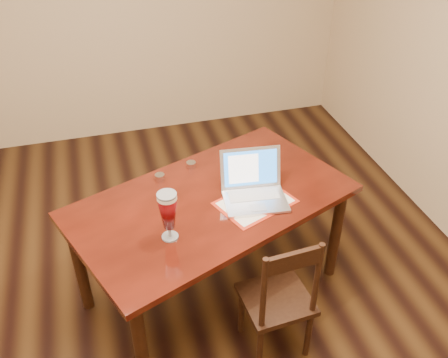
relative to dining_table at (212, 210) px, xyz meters
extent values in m
plane|color=black|center=(-0.40, -0.21, -0.68)|extent=(5.00, 5.00, 0.00)
cube|color=#52150B|center=(0.00, 0.01, 0.06)|extent=(1.85, 1.45, 0.04)
cylinder|color=black|center=(-0.54, -0.61, -0.32)|extent=(0.07, 0.07, 0.72)
cylinder|color=black|center=(0.82, -0.07, -0.32)|extent=(0.07, 0.07, 0.72)
cylinder|color=black|center=(-0.82, 0.09, -0.32)|extent=(0.07, 0.07, 0.72)
cylinder|color=black|center=(0.54, 0.63, -0.32)|extent=(0.07, 0.07, 0.72)
cube|color=#B52710|center=(0.24, -0.09, 0.08)|extent=(0.51, 0.44, 0.00)
cube|color=white|center=(0.24, -0.09, 0.08)|extent=(0.46, 0.39, 0.00)
cube|color=silver|center=(0.24, -0.10, 0.09)|extent=(0.39, 0.29, 0.02)
cube|color=#B0AFB4|center=(0.24, -0.05, 0.10)|extent=(0.31, 0.14, 0.00)
cube|color=silver|center=(0.23, -0.17, 0.10)|extent=(0.10, 0.07, 0.00)
cube|color=silver|center=(0.25, 0.06, 0.22)|extent=(0.37, 0.11, 0.24)
cube|color=blue|center=(0.25, 0.05, 0.22)|extent=(0.32, 0.09, 0.20)
cube|color=white|center=(0.21, 0.06, 0.22)|extent=(0.18, 0.07, 0.17)
cylinder|color=silver|center=(-0.30, -0.26, 0.09)|extent=(0.09, 0.09, 0.01)
cylinder|color=silver|center=(-0.30, -0.26, 0.12)|extent=(0.02, 0.02, 0.06)
cylinder|color=white|center=(-0.30, -0.26, 0.35)|extent=(0.10, 0.10, 0.02)
cylinder|color=silver|center=(-0.30, -0.26, 0.37)|extent=(0.10, 0.10, 0.01)
cylinder|color=silver|center=(-0.26, 0.28, 0.10)|extent=(0.06, 0.06, 0.04)
cylinder|color=silver|center=(-0.04, 0.36, 0.10)|extent=(0.06, 0.06, 0.04)
cube|color=black|center=(0.24, -0.50, -0.30)|extent=(0.40, 0.38, 0.04)
cylinder|color=black|center=(0.10, -0.66, -0.50)|extent=(0.04, 0.04, 0.36)
cylinder|color=black|center=(0.40, -0.64, -0.50)|extent=(0.04, 0.04, 0.36)
cylinder|color=black|center=(0.08, -0.37, -0.50)|extent=(0.04, 0.04, 0.36)
cylinder|color=black|center=(0.38, -0.35, -0.50)|extent=(0.04, 0.04, 0.36)
cylinder|color=black|center=(0.10, -0.66, -0.04)|extent=(0.03, 0.03, 0.48)
cylinder|color=black|center=(0.40, -0.64, -0.04)|extent=(0.03, 0.03, 0.48)
cube|color=black|center=(0.25, -0.65, 0.14)|extent=(0.30, 0.05, 0.11)
camera|label=1|loc=(-0.56, -2.24, 1.88)|focal=40.00mm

